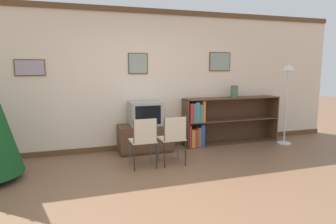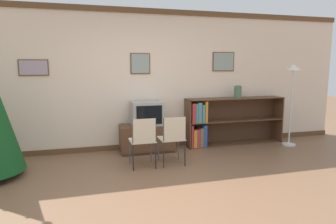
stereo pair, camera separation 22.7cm
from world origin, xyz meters
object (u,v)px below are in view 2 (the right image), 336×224
Objects in this scene: television at (147,113)px; standing_lamp at (292,84)px; tv_console at (147,138)px; folding_chair_right at (173,137)px; vase at (238,92)px; folding_chair_left at (143,139)px; bookshelf at (219,122)px.

television is 0.35× the size of standing_lamp.
folding_chair_right reaches higher than tv_console.
folding_chair_left is at bearing -156.39° from vase.
standing_lamp reaches higher than bookshelf.
vase is at bearing 1.37° from television.
television is 0.70× the size of folding_chair_left.
folding_chair_left is 2.44m from vase.
tv_console is 0.48m from television.
standing_lamp reaches higher than vase.
folding_chair_left and folding_chair_right have the same top height.
television is 2.26× the size of vase.
bookshelf is at bearing 163.05° from standing_lamp.
vase is (0.38, -0.04, 0.63)m from bookshelf.
tv_console is at bearing 173.45° from standing_lamp.
folding_chair_left is (-0.25, -0.90, -0.27)m from television.
folding_chair_left is 0.49× the size of standing_lamp.
folding_chair_right is 3.21× the size of vase.
television is at bearing 105.30° from folding_chair_right.
television is at bearing 173.50° from standing_lamp.
standing_lamp is (1.01, -0.38, 0.17)m from vase.
folding_chair_left is 2.04m from bookshelf.
television reaches higher than tv_console.
tv_console is 1.23× the size of folding_chair_right.
television is 0.97m from folding_chair_right.
folding_chair_left is 0.39× the size of bookshelf.
tv_console is 1.56m from bookshelf.
tv_console is 0.61× the size of standing_lamp.
standing_lamp is (1.38, -0.42, 0.80)m from bookshelf.
vase is at bearing 1.29° from tv_console.
standing_lamp is at bearing 11.94° from folding_chair_right.
tv_console is 0.48× the size of bookshelf.
folding_chair_left is 1.00× the size of folding_chair_right.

